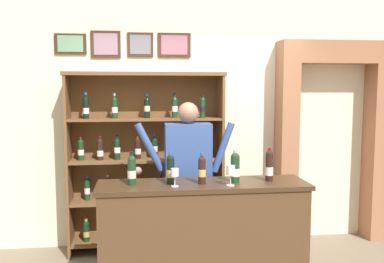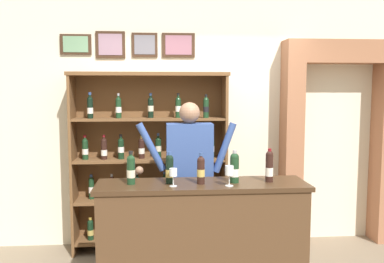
{
  "view_description": "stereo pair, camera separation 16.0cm",
  "coord_description": "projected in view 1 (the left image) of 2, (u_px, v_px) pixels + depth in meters",
  "views": [
    {
      "loc": [
        -0.61,
        -3.54,
        1.86
      ],
      "look_at": [
        -0.15,
        0.19,
        1.47
      ],
      "focal_mm": 39.01,
      "sensor_mm": 36.0,
      "label": 1
    },
    {
      "loc": [
        -0.45,
        -3.56,
        1.86
      ],
      "look_at": [
        -0.15,
        0.19,
        1.47
      ],
      "focal_mm": 39.01,
      "sensor_mm": 36.0,
      "label": 2
    }
  ],
  "objects": [
    {
      "name": "archway_doorway",
      "position": [
        329.0,
        132.0,
        5.13
      ],
      "size": [
        1.36,
        0.45,
        2.42
      ],
      "color": "#9E6647",
      "rests_on": "ground"
    },
    {
      "name": "tasting_bottle_grappa",
      "position": [
        235.0,
        167.0,
        3.66
      ],
      "size": [
        0.08,
        0.08,
        0.29
      ],
      "color": "#19381E",
      "rests_on": "tasting_counter"
    },
    {
      "name": "tasting_counter",
      "position": [
        203.0,
        240.0,
        3.7
      ],
      "size": [
        1.85,
        0.5,
        1.04
      ],
      "color": "#4C331E",
      "rests_on": "ground"
    },
    {
      "name": "tasting_bottle_chianti",
      "position": [
        132.0,
        170.0,
        3.57
      ],
      "size": [
        0.07,
        0.07,
        0.29
      ],
      "color": "#19381E",
      "rests_on": "tasting_counter"
    },
    {
      "name": "wine_shelf",
      "position": [
        146.0,
        157.0,
        4.75
      ],
      "size": [
        1.77,
        0.38,
        2.04
      ],
      "color": "brown",
      "rests_on": "ground"
    },
    {
      "name": "tasting_bottle_rosso",
      "position": [
        269.0,
        166.0,
        3.71
      ],
      "size": [
        0.07,
        0.07,
        0.3
      ],
      "color": "black",
      "rests_on": "tasting_counter"
    },
    {
      "name": "back_wall",
      "position": [
        191.0,
        111.0,
        5.03
      ],
      "size": [
        12.0,
        0.19,
        3.17
      ],
      "color": "beige",
      "rests_on": "ground"
    },
    {
      "name": "wine_glass_spare",
      "position": [
        175.0,
        174.0,
        3.5
      ],
      "size": [
        0.07,
        0.07,
        0.15
      ],
      "color": "silver",
      "rests_on": "tasting_counter"
    },
    {
      "name": "wine_glass_right",
      "position": [
        231.0,
        171.0,
        3.53
      ],
      "size": [
        0.07,
        0.07,
        0.17
      ],
      "color": "silver",
      "rests_on": "tasting_counter"
    },
    {
      "name": "shopkeeper",
      "position": [
        188.0,
        167.0,
        4.16
      ],
      "size": [
        1.02,
        0.22,
        1.72
      ],
      "color": "#2D3347",
      "rests_on": "ground"
    },
    {
      "name": "tasting_bottle_super_tuscan",
      "position": [
        171.0,
        169.0,
        3.61
      ],
      "size": [
        0.07,
        0.07,
        0.28
      ],
      "color": "black",
      "rests_on": "tasting_counter"
    },
    {
      "name": "tasting_bottle_prosecco",
      "position": [
        202.0,
        170.0,
        3.6
      ],
      "size": [
        0.07,
        0.07,
        0.27
      ],
      "color": "black",
      "rests_on": "tasting_counter"
    }
  ]
}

